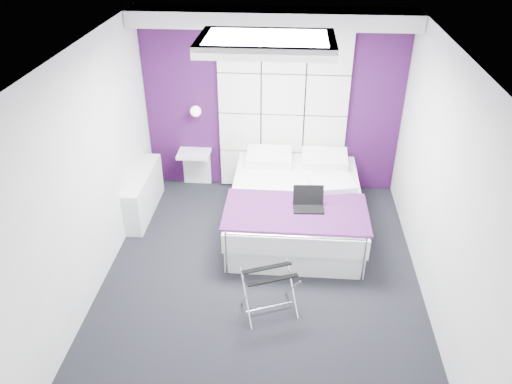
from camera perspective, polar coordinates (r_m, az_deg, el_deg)
floor at (r=5.82m, az=0.57°, el=-10.01°), size 4.40×4.40×0.00m
ceiling at (r=4.55m, az=0.74°, el=15.49°), size 4.40×4.40×0.00m
wall_back at (r=7.04m, az=1.87°, el=10.11°), size 3.60×0.00×3.60m
wall_left at (r=5.46m, az=-18.57°, el=1.82°), size 0.00×4.40×4.40m
wall_right at (r=5.27m, az=20.56°, el=0.32°), size 0.00×4.40×4.40m
accent_wall at (r=7.03m, az=1.86°, el=10.08°), size 3.58×0.02×2.58m
soffit at (r=6.46m, az=1.94°, el=19.28°), size 3.58×0.50×0.20m
headboard at (r=7.03m, az=3.06°, el=8.90°), size 1.80×0.08×2.30m
skylight at (r=5.14m, az=1.20°, el=16.75°), size 1.36×0.86×0.12m
wall_lamp at (r=7.06m, az=-6.85°, el=9.27°), size 0.15×0.15×0.15m
radiator at (r=6.96m, az=-12.68°, el=-0.14°), size 0.22×1.20×0.60m
bed at (r=6.51m, az=4.51°, el=-1.68°), size 1.71×2.06×0.72m
nightstand at (r=7.31m, az=-7.09°, el=4.39°), size 0.46×0.36×0.05m
luggage_rack at (r=5.28m, az=1.56°, el=-11.39°), size 0.53×0.39×0.52m
laptop at (r=5.99m, az=6.02°, el=-1.17°), size 0.36×0.26×0.26m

